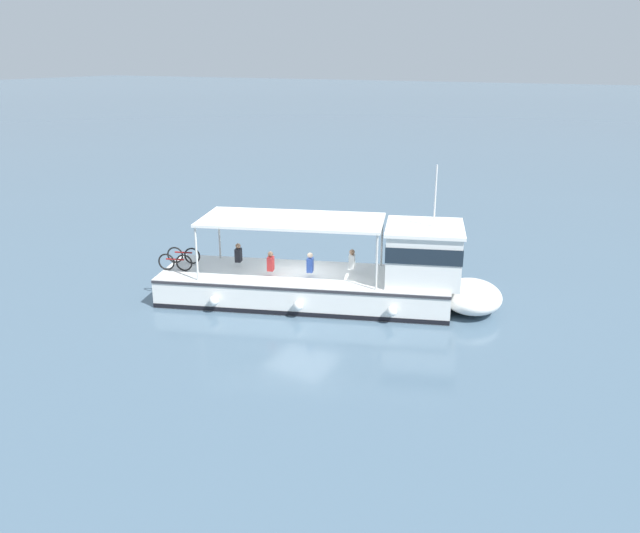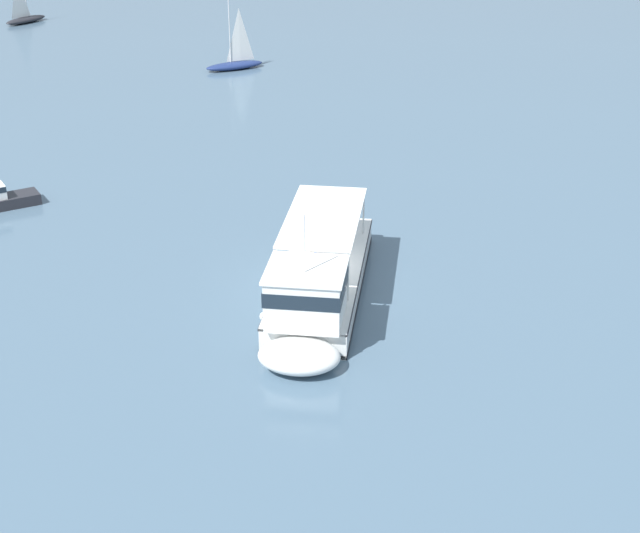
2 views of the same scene
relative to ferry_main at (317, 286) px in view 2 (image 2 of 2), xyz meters
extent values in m
plane|color=slate|center=(1.52, 0.73, -1.02)|extent=(400.00, 400.00, 0.00)
cube|color=white|center=(1.54, 0.49, -0.47)|extent=(11.26, 6.33, 1.10)
ellipsoid|color=white|center=(-4.37, -1.39, -0.47)|extent=(2.99, 3.47, 1.01)
cube|color=black|center=(1.54, 0.49, -0.92)|extent=(11.27, 6.36, 0.16)
cube|color=#2D2D33|center=(1.54, 0.49, 0.00)|extent=(11.28, 6.38, 0.10)
cube|color=white|center=(-2.65, -0.85, 1.03)|extent=(3.30, 3.38, 1.90)
cube|color=#19232D|center=(-2.65, -0.85, 1.37)|extent=(3.36, 3.45, 0.56)
cube|color=white|center=(-2.65, -0.85, 2.04)|extent=(3.50, 3.58, 0.12)
cube|color=white|center=(1.97, 0.62, 2.13)|extent=(7.28, 4.84, 0.10)
cylinder|color=silver|center=(-0.72, -1.66, 1.08)|extent=(0.08, 0.08, 2.00)
cylinder|color=silver|center=(-1.54, 0.93, 1.08)|extent=(0.08, 0.08, 2.00)
cylinder|color=silver|center=(5.48, 0.31, 1.08)|extent=(0.08, 0.08, 2.00)
cylinder|color=silver|center=(4.65, 2.91, 1.08)|extent=(0.08, 0.08, 2.00)
cylinder|color=silver|center=(-2.94, -0.94, 3.20)|extent=(0.06, 0.06, 2.20)
sphere|color=white|center=(-2.24, 1.15, -0.52)|extent=(0.36, 0.36, 0.36)
sphere|color=white|center=(0.91, 2.15, -0.52)|extent=(0.36, 0.36, 0.36)
sphere|color=white|center=(3.86, 3.09, -0.52)|extent=(0.36, 0.36, 0.36)
torus|color=black|center=(6.01, 1.44, 0.41)|extent=(0.65, 0.26, 0.66)
torus|color=black|center=(6.68, 1.65, 0.41)|extent=(0.65, 0.26, 0.66)
cylinder|color=maroon|center=(6.35, 1.54, 0.53)|extent=(0.69, 0.27, 0.06)
torus|color=black|center=(5.74, 2.30, 0.41)|extent=(0.65, 0.26, 0.66)
torus|color=black|center=(6.41, 2.51, 0.41)|extent=(0.65, 0.26, 0.66)
cylinder|color=maroon|center=(6.07, 2.40, 0.53)|extent=(0.69, 0.27, 0.06)
cube|color=black|center=(4.20, 0.90, 0.54)|extent=(0.31, 0.37, 0.52)
sphere|color=#9E7051|center=(4.20, 0.90, 0.91)|extent=(0.20, 0.20, 0.20)
cube|color=red|center=(2.54, 1.25, 0.54)|extent=(0.31, 0.37, 0.52)
sphere|color=#9E7051|center=(2.54, 1.25, 0.91)|extent=(0.20, 0.20, 0.20)
cube|color=#2D4CA5|center=(1.16, 0.74, 0.54)|extent=(0.31, 0.37, 0.52)
sphere|color=beige|center=(1.16, 0.74, 0.91)|extent=(0.20, 0.20, 0.20)
cube|color=white|center=(-0.04, -0.34, 0.54)|extent=(0.31, 0.37, 0.52)
sphere|color=#9E7051|center=(-0.04, -0.34, 0.91)|extent=(0.20, 0.20, 0.20)
cube|color=#232328|center=(3.12, 19.05, -0.74)|extent=(3.71, 3.09, 0.56)
ellipsoid|color=navy|center=(33.77, 23.26, -0.72)|extent=(4.71, 3.95, 0.60)
cylinder|color=silver|center=(33.53, 23.44, 1.98)|extent=(0.08, 0.08, 4.80)
pyramid|color=white|center=(34.23, 22.96, 1.67)|extent=(1.41, 1.05, 4.08)
ellipsoid|color=#232328|center=(41.84, 51.53, -0.72)|extent=(4.93, 1.92, 0.60)
camera|label=1|loc=(-9.34, 20.83, 7.96)|focal=36.36mm
camera|label=2|loc=(-29.41, -14.01, 16.35)|focal=51.93mm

